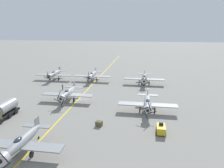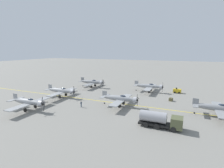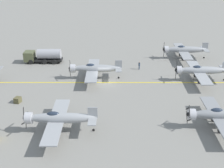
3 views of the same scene
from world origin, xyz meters
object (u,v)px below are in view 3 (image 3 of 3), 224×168
Objects in this scene: airplane_mid_left at (59,118)px; fuel_tanker at (43,56)px; airplane_mid_center at (94,69)px; airplane_near_left at (222,115)px; supply_crate_by_tanker at (18,100)px; airplane_near_center at (201,70)px; airplane_near_right at (184,50)px; ground_crew_walking at (139,65)px.

fuel_tanker is at bearing 6.49° from airplane_mid_left.
airplane_mid_center reaches higher than fuel_tanker.
fuel_tanker is (27.46, 7.78, -0.50)m from airplane_mid_left.
airplane_near_left is 11.14× the size of supply_crate_by_tanker.
airplane_near_center is 1.50× the size of fuel_tanker.
airplane_mid_left reaches higher than supply_crate_by_tanker.
airplane_near_right is at bearing -46.71° from airplane_mid_left.
airplane_near_center is at bearing -93.19° from airplane_mid_center.
ground_crew_walking is (-6.82, 10.49, -1.12)m from airplane_near_right.
airplane_mid_left reaches higher than fuel_tanker.
airplane_near_left reaches higher than fuel_tanker.
airplane_mid_center is at bearing -20.72° from airplane_mid_left.
airplane_near_right reaches higher than airplane_mid_center.
airplane_near_left is 1.00× the size of airplane_mid_left.
airplane_mid_left is (-17.52, 23.41, 0.00)m from airplane_near_center.
fuel_tanker is 20.75m from ground_crew_walking.
ground_crew_walking is at bearing -54.21° from supply_crate_by_tanker.
airplane_near_center is (-12.65, -0.36, 0.00)m from airplane_near_right.
ground_crew_walking is at bearing 128.61° from airplane_near_right.
airplane_mid_left is (-1.02, 21.95, 0.00)m from airplane_near_left.
airplane_near_left is at bearing -157.19° from ground_crew_walking.
airplane_near_left reaches higher than supply_crate_by_tanker.
fuel_tanker is 4.89× the size of ground_crew_walking.
airplane_near_center reaches higher than airplane_mid_center.
airplane_mid_left is at bearing 151.72° from ground_crew_walking.
airplane_mid_center is 11.14× the size of supply_crate_by_tanker.
airplane_near_left is at bearing -131.65° from fuel_tanker.
ground_crew_walking is (22.33, 9.39, -1.12)m from airplane_near_left.
airplane_near_center is (16.50, -1.46, 0.00)m from airplane_near_left.
airplane_mid_center is (-11.69, 19.33, 0.00)m from airplane_near_right.
airplane_near_center reaches higher than fuel_tanker.
fuel_tanker is (-2.71, 30.83, -0.50)m from airplane_near_right.
airplane_near_left is 25.24m from airplane_mid_center.
airplane_near_left is 39.78m from fuel_tanker.
airplane_near_center is 32.77m from supply_crate_by_tanker.
ground_crew_walking is (23.35, -12.56, -1.12)m from airplane_mid_left.
fuel_tanker is at bearing 50.96° from airplane_near_left.
airplane_mid_left reaches higher than airplane_mid_center.
supply_crate_by_tanker is at bearing 179.15° from fuel_tanker.
airplane_near_left is 1.00× the size of airplane_mid_center.
airplane_mid_left is 7.34× the size of ground_crew_walking.
supply_crate_by_tanker is (-21.68, 31.11, -1.56)m from airplane_near_right.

